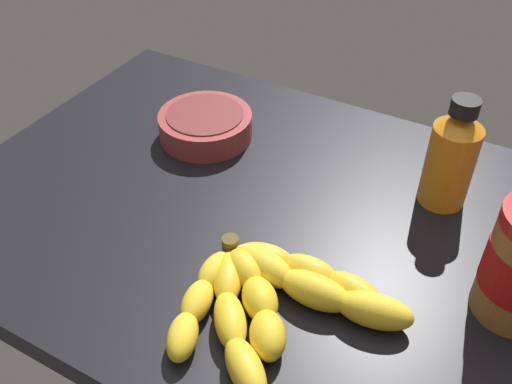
# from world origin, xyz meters

# --- Properties ---
(ground_plane) EXTENTS (0.89, 0.59, 0.03)m
(ground_plane) POSITION_xyz_m (0.00, 0.00, -0.02)
(ground_plane) COLOR black
(banana_bunch) EXTENTS (0.24, 0.20, 0.04)m
(banana_bunch) POSITION_xyz_m (0.05, -0.13, 0.02)
(banana_bunch) COLOR yellow
(banana_bunch) RESTS_ON ground_plane
(honey_bottle) EXTENTS (0.06, 0.06, 0.15)m
(honey_bottle) POSITION_xyz_m (0.17, 0.13, 0.07)
(honey_bottle) COLOR orange
(honey_bottle) RESTS_ON ground_plane
(small_bowl) EXTENTS (0.14, 0.14, 0.04)m
(small_bowl) POSITION_xyz_m (-0.18, 0.11, 0.02)
(small_bowl) COLOR #993838
(small_bowl) RESTS_ON ground_plane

